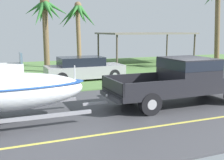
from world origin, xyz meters
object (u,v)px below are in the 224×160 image
Objects in this scene: pickup_truck_towing at (187,78)px; boat_on_trailer at (3,92)px; parked_sedan_near at (84,69)px; palm_tree_near_left at (46,17)px; palm_tree_far_left at (219,5)px; carport_awning at (145,34)px; palm_tree_near_right at (78,18)px.

pickup_truck_towing is 0.96× the size of boat_on_trailer.
parked_sedan_near is (-2.25, 6.81, -0.36)m from pickup_truck_towing.
parked_sedan_near is at bearing 108.28° from pickup_truck_towing.
palm_tree_far_left is (14.65, -0.30, 1.19)m from palm_tree_near_left.
carport_awning is (11.94, 12.64, 1.56)m from boat_on_trailer.
boat_on_trailer is at bearing -106.40° from palm_tree_near_left.
palm_tree_far_left reaches higher than palm_tree_near_right.
parked_sedan_near is 9.54m from carport_awning.
boat_on_trailer is 13.39m from palm_tree_near_right.
palm_tree_far_left is (13.19, 3.69, 4.34)m from parked_sedan_near.
palm_tree_near_right is (1.10, 4.97, 3.11)m from parked_sedan_near.
carport_awning is (5.06, 12.64, 1.57)m from pickup_truck_towing.
palm_tree_near_right is at bearing 21.07° from palm_tree_near_left.
carport_awning is 1.48× the size of palm_tree_near_left.
palm_tree_near_left is at bearing -168.13° from carport_awning.
parked_sedan_near is at bearing -69.96° from palm_tree_near_left.
parked_sedan_near is 14.37m from palm_tree_far_left.
pickup_truck_towing is 11.75m from palm_tree_near_left.
parked_sedan_near is at bearing -141.43° from carport_awning.
boat_on_trailer is at bearing -133.37° from carport_awning.
pickup_truck_towing is 1.32× the size of parked_sedan_near.
pickup_truck_towing is 1.17× the size of palm_tree_near_left.
boat_on_trailer reaches higher than pickup_truck_towing.
palm_tree_near_right reaches higher than boat_on_trailer.
boat_on_trailer is 1.25× the size of palm_tree_near_right.
carport_awning is 6.38m from palm_tree_near_right.
palm_tree_near_right is (5.74, 11.78, 2.75)m from boat_on_trailer.
palm_tree_far_left is (10.94, 10.50, 3.98)m from pickup_truck_towing.
parked_sedan_near is 0.60× the size of carport_awning.
parked_sedan_near is at bearing -164.37° from palm_tree_far_left.
palm_tree_near_left is (-1.45, 3.99, 3.14)m from parked_sedan_near.
palm_tree_far_left is at bearing -1.15° from palm_tree_near_left.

